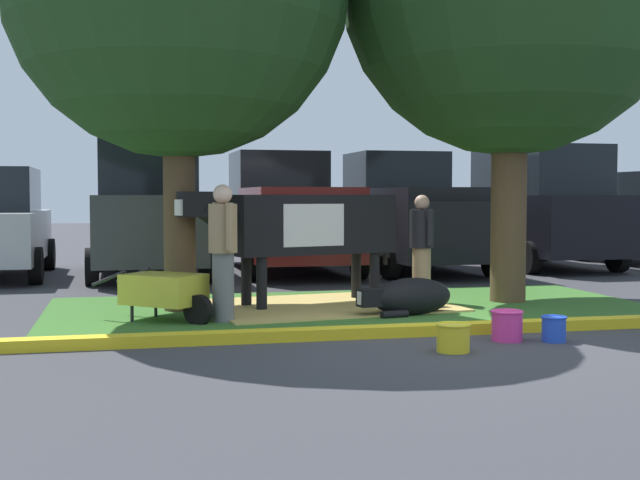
% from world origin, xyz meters
% --- Properties ---
extents(ground_plane, '(80.00, 80.00, 0.00)m').
position_xyz_m(ground_plane, '(0.00, 0.00, 0.00)').
color(ground_plane, '#38383D').
extents(grass_island, '(8.03, 4.06, 0.02)m').
position_xyz_m(grass_island, '(-0.36, 2.38, 0.01)').
color(grass_island, '#386B28').
rests_on(grass_island, ground).
extents(curb_yellow, '(9.23, 0.24, 0.12)m').
position_xyz_m(curb_yellow, '(-0.36, 0.20, 0.06)').
color(curb_yellow, yellow).
rests_on(curb_yellow, ground).
extents(hay_bedding, '(3.53, 2.86, 0.04)m').
position_xyz_m(hay_bedding, '(-0.72, 2.63, 0.03)').
color(hay_bedding, tan).
rests_on(hay_bedding, ground).
extents(cow_holstein, '(3.07, 1.30, 1.56)m').
position_xyz_m(cow_holstein, '(-0.97, 2.80, 1.11)').
color(cow_holstein, black).
rests_on(cow_holstein, ground).
extents(calf_lying, '(1.33, 0.69, 0.48)m').
position_xyz_m(calf_lying, '(0.13, 1.63, 0.24)').
color(calf_lying, black).
rests_on(calf_lying, ground).
extents(person_handler, '(0.34, 0.52, 1.52)m').
position_xyz_m(person_handler, '(0.73, 2.85, 0.81)').
color(person_handler, '#9E7F5B').
rests_on(person_handler, ground).
extents(person_visitor_near, '(0.34, 0.52, 1.64)m').
position_xyz_m(person_visitor_near, '(-2.22, 1.56, 0.88)').
color(person_visitor_near, slate).
rests_on(person_visitor_near, ground).
extents(wheelbarrow, '(1.39, 1.30, 0.63)m').
position_xyz_m(wheelbarrow, '(-2.88, 1.76, 0.39)').
color(wheelbarrow, gold).
rests_on(wheelbarrow, ground).
extents(bucket_yellow, '(0.34, 0.34, 0.28)m').
position_xyz_m(bucket_yellow, '(-0.27, -0.78, 0.15)').
color(bucket_yellow, yellow).
rests_on(bucket_yellow, ground).
extents(bucket_pink, '(0.34, 0.34, 0.32)m').
position_xyz_m(bucket_pink, '(0.52, -0.32, 0.17)').
color(bucket_pink, '#EA3893').
rests_on(bucket_pink, ground).
extents(bucket_blue, '(0.27, 0.27, 0.27)m').
position_xyz_m(bucket_blue, '(0.97, -0.48, 0.14)').
color(bucket_blue, blue).
rests_on(bucket_blue, ground).
extents(suv_dark_grey, '(2.14, 4.61, 2.52)m').
position_xyz_m(suv_dark_grey, '(-2.94, 7.73, 1.27)').
color(suv_dark_grey, '#3D3D42').
rests_on(suv_dark_grey, ground).
extents(pickup_truck_maroon, '(2.25, 5.41, 2.42)m').
position_xyz_m(pickup_truck_maroon, '(-0.18, 8.26, 1.11)').
color(pickup_truck_maroon, maroon).
rests_on(pickup_truck_maroon, ground).
extents(pickup_truck_black, '(2.25, 5.41, 2.42)m').
position_xyz_m(pickup_truck_black, '(2.30, 7.94, 1.11)').
color(pickup_truck_black, black).
rests_on(pickup_truck_black, ground).
extents(suv_black, '(2.14, 4.61, 2.52)m').
position_xyz_m(suv_black, '(5.19, 7.95, 1.27)').
color(suv_black, black).
rests_on(suv_black, ground).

